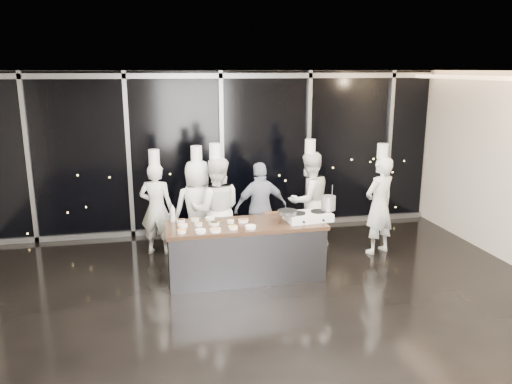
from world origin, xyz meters
TOP-DOWN VIEW (x-y plane):
  - ground at (0.00, 0.00)m, footprint 9.00×9.00m
  - room_shell at (0.18, 0.00)m, footprint 9.02×7.02m
  - window_wall at (0.00, 3.43)m, footprint 8.90×0.11m
  - demo_counter at (0.00, 0.90)m, footprint 2.46×0.86m
  - stove at (1.00, 0.87)m, footprint 0.74×0.50m
  - frying_pan at (0.64, 0.83)m, footprint 0.55×0.33m
  - stock_pot at (1.35, 0.91)m, footprint 0.24×0.24m
  - prep_bowls at (-0.52, 0.86)m, footprint 1.17×0.75m
  - squeeze_bottle at (-1.09, 1.24)m, footprint 0.08×0.08m
  - chef_far_left at (-1.33, 2.30)m, footprint 0.70×0.57m
  - chef_left at (-0.63, 2.00)m, footprint 0.92×0.67m
  - chef_center at (-0.35, 1.72)m, footprint 0.95×0.77m
  - guest at (0.48, 1.98)m, footprint 1.00×0.50m
  - chef_right at (1.41, 2.08)m, footprint 1.05×0.94m
  - chef_side at (2.53, 1.52)m, footprint 0.75×0.64m

SIDE VIEW (x-z plane):
  - ground at x=0.00m, z-range 0.00..0.00m
  - demo_counter at x=0.00m, z-range 0.00..0.90m
  - guest at x=0.48m, z-range 0.00..1.65m
  - chef_far_left at x=-1.33m, z-range -0.09..1.79m
  - chef_left at x=-0.63m, z-range -0.10..1.86m
  - chef_side at x=2.53m, z-range -0.10..1.88m
  - chef_right at x=1.41m, z-range -0.11..1.91m
  - chef_center at x=-0.35m, z-range -0.11..1.94m
  - prep_bowls at x=-0.52m, z-range 0.90..0.95m
  - stove at x=1.00m, z-range 0.89..1.03m
  - squeeze_bottle at x=-1.09m, z-range 0.89..1.17m
  - frying_pan at x=0.64m, z-range 1.04..1.09m
  - stock_pot at x=1.35m, z-range 1.04..1.26m
  - window_wall at x=0.00m, z-range 0.00..3.20m
  - room_shell at x=0.18m, z-range 0.64..3.85m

